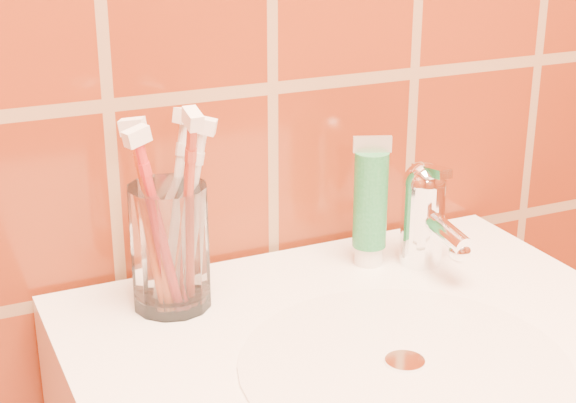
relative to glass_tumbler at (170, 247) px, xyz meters
name	(u,v)px	position (x,y,z in m)	size (l,w,h in m)	color
glass_tumbler	(170,247)	(0.00, 0.00, 0.00)	(0.08, 0.08, 0.13)	white
toothpaste_tube	(370,205)	(0.23, 0.01, 0.01)	(0.04, 0.04, 0.15)	white
faucet	(425,211)	(0.29, -0.02, 0.00)	(0.05, 0.11, 0.12)	white
toothbrush_0	(175,208)	(0.01, 0.02, 0.03)	(0.06, 0.05, 0.20)	silver
toothbrush_1	(159,224)	(-0.01, -0.02, 0.03)	(0.06, 0.03, 0.20)	red
toothbrush_2	(152,218)	(-0.02, 0.00, 0.03)	(0.05, 0.04, 0.20)	#D45725
toothbrush_3	(187,214)	(0.01, -0.03, 0.04)	(0.02, 0.08, 0.22)	#A43623
toothbrush_4	(189,213)	(0.02, 0.00, 0.03)	(0.06, 0.04, 0.20)	silver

